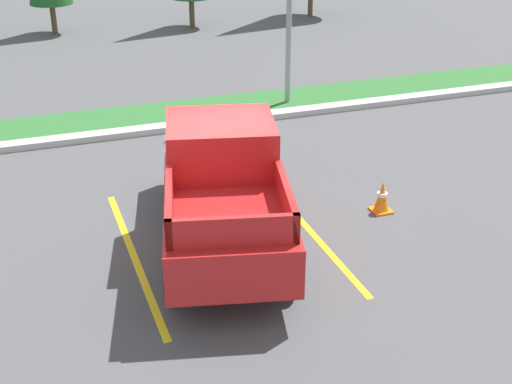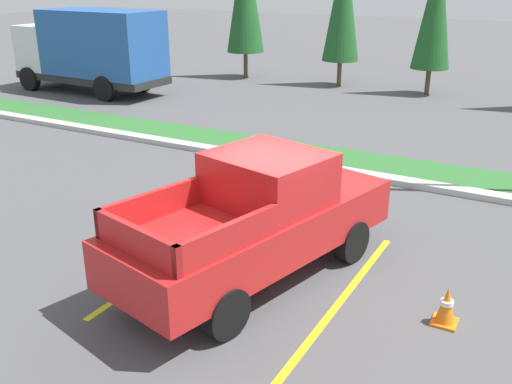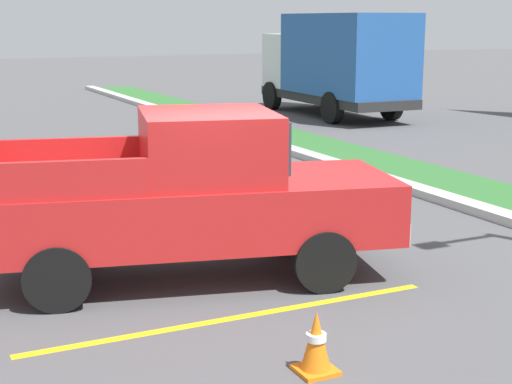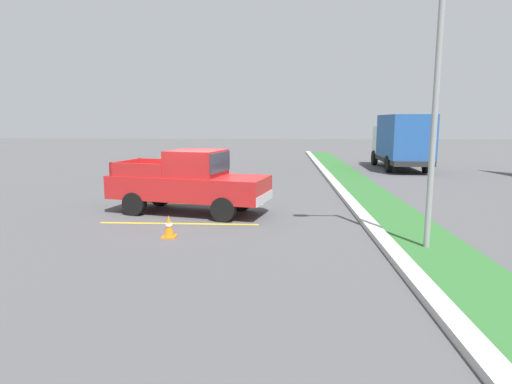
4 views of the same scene
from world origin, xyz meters
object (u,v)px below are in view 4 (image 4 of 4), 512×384
Objects in this scene: cargo_truck_distant at (402,140)px; pickup_truck_main at (190,182)px; traffic_cone at (169,227)px; street_light at (430,83)px.

pickup_truck_main is at bearing -37.46° from cargo_truck_distant.
cargo_truck_distant is (-13.74, 10.53, 0.81)m from pickup_truck_main.
pickup_truck_main reaches higher than traffic_cone.
cargo_truck_distant is 19.88m from traffic_cone.
pickup_truck_main is 7.90m from street_light.
street_light is at bearing -13.49° from cargo_truck_distant.
traffic_cone is at bearing -31.90° from cargo_truck_distant.
traffic_cone is (3.09, 0.06, -0.75)m from pickup_truck_main.
street_light reaches higher than pickup_truck_main.
street_light reaches higher than traffic_cone.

